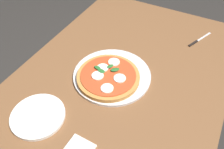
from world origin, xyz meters
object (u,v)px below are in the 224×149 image
(dining_table, at_px, (114,101))
(pizza, at_px, (108,76))
(knife, at_px, (197,41))
(serving_tray, at_px, (112,75))
(plate_white, at_px, (38,116))

(dining_table, bearing_deg, pizza, 61.13)
(pizza, distance_m, knife, 0.52)
(pizza, bearing_deg, knife, -31.33)
(serving_tray, xyz_separation_m, knife, (0.42, -0.27, -0.00))
(pizza, bearing_deg, dining_table, -118.87)
(pizza, distance_m, plate_white, 0.32)
(serving_tray, bearing_deg, dining_table, -143.86)
(serving_tray, height_order, knife, serving_tray)
(plate_white, distance_m, knife, 0.84)
(serving_tray, bearing_deg, pizza, 173.95)
(dining_table, height_order, knife, knife)
(pizza, relative_size, knife, 1.58)
(dining_table, xyz_separation_m, serving_tray, (0.05, 0.04, 0.10))
(dining_table, xyz_separation_m, knife, (0.47, -0.23, 0.10))
(dining_table, relative_size, serving_tray, 4.22)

